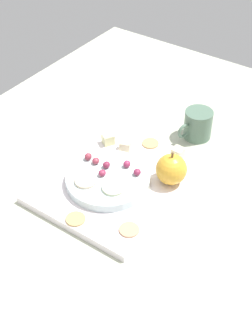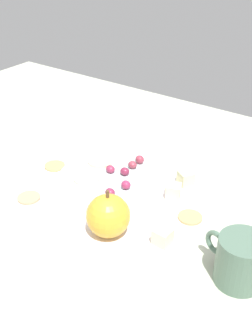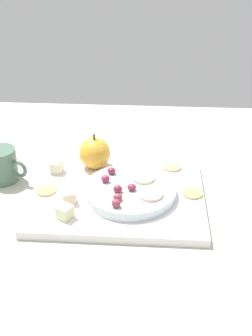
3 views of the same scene
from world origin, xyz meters
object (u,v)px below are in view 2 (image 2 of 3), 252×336
at_px(apple_whole, 108,216).
at_px(cup, 240,260).
at_px(cracker_2, 190,217).
at_px(serving_dish, 109,180).
at_px(cracker_1, 55,166).
at_px(apple_slice_1, 100,161).
at_px(grape_0, 132,165).
at_px(grape_1, 140,160).
at_px(grape_4, 110,192).
at_px(cracker_0, 29,198).
at_px(cheese_cube_1, 163,237).
at_px(grape_2, 125,171).
at_px(grape_3, 126,185).
at_px(cheese_cube_0, 186,178).
at_px(platter, 117,194).
at_px(apple_slice_0, 86,178).
at_px(grape_5, 110,169).
at_px(cheese_cube_2, 173,191).

height_order(apple_whole, cup, apple_whole).
bearing_deg(cracker_2, cup, -30.92).
height_order(serving_dish, cracker_2, serving_dish).
height_order(cracker_1, apple_slice_1, apple_slice_1).
height_order(grape_0, grape_1, grape_1).
distance_m(cracker_1, apple_slice_1, 0.10).
bearing_deg(grape_4, apple_whole, -54.68).
xyz_separation_m(cracker_1, grape_1, (0.15, 0.08, 0.03)).
bearing_deg(cracker_1, cracker_0, -70.02).
relative_size(cheese_cube_1, grape_2, 1.46).
distance_m(grape_3, cup, 0.24).
bearing_deg(cheese_cube_0, cracker_2, -57.07).
bearing_deg(cup, platter, 166.59).
bearing_deg(platter, cracker_2, 2.03).
height_order(grape_0, cup, cup).
relative_size(cracker_0, apple_slice_1, 0.85).
distance_m(platter, grape_4, 0.06).
height_order(cheese_cube_1, apple_slice_0, same).
relative_size(apple_whole, grape_5, 3.95).
bearing_deg(cracker_2, grape_2, 171.66).
xyz_separation_m(cheese_cube_2, cracker_0, (-0.21, -0.16, -0.01)).
xyz_separation_m(platter, apple_whole, (0.06, -0.11, 0.04)).
distance_m(serving_dish, apple_slice_0, 0.04).
relative_size(cheese_cube_2, grape_4, 1.46).
bearing_deg(grape_0, grape_5, -123.78).
bearing_deg(grape_4, cheese_cube_2, 47.93).
relative_size(cracker_0, grape_1, 2.33).
relative_size(cheese_cube_2, grape_3, 1.46).
xyz_separation_m(cheese_cube_0, apple_slice_1, (-0.16, -0.06, 0.01)).
bearing_deg(grape_5, cracker_1, -169.17).
distance_m(apple_whole, cracker_2, 0.15).
relative_size(cheese_cube_0, cup, 0.26).
xyz_separation_m(cracker_0, cracker_2, (0.26, 0.12, 0.00)).
bearing_deg(cracker_0, cracker_1, 109.98).
xyz_separation_m(cheese_cube_1, cracker_2, (0.01, 0.08, -0.01)).
relative_size(grape_0, cup, 0.18).
xyz_separation_m(cracker_0, cup, (0.38, 0.05, 0.02)).
xyz_separation_m(platter, apple_slice_0, (-0.05, -0.03, 0.03)).
bearing_deg(apple_slice_1, grape_5, -24.11).
bearing_deg(serving_dish, cheese_cube_2, 16.52).
bearing_deg(grape_0, cracker_1, -157.76).
height_order(platter, cheese_cube_1, cheese_cube_1).
height_order(cheese_cube_1, grape_1, grape_1).
bearing_deg(serving_dish, cracker_2, -0.65).
height_order(serving_dish, cracker_0, serving_dish).
height_order(cracker_1, cup, cup).
height_order(platter, cheese_cube_2, cheese_cube_2).
height_order(cheese_cube_1, grape_4, grape_4).
height_order(cheese_cube_1, grape_2, grape_2).
distance_m(serving_dish, apple_slice_1, 0.05).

